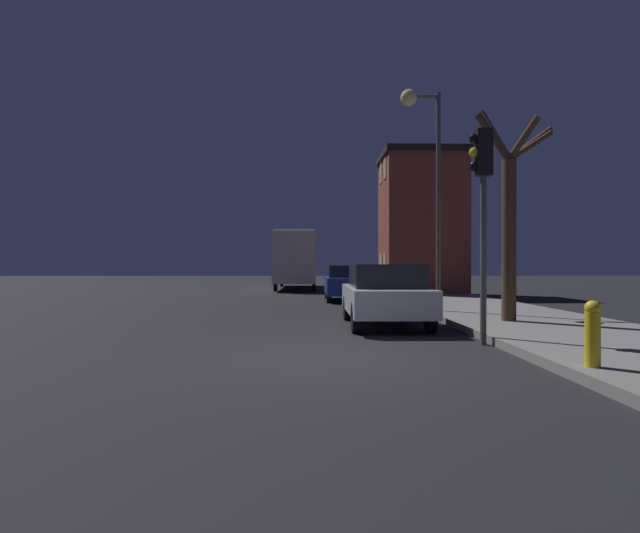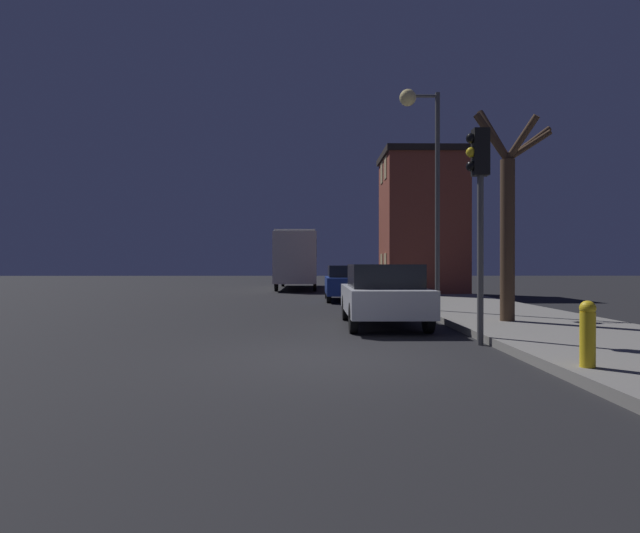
{
  "view_description": "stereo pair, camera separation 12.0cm",
  "coord_description": "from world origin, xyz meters",
  "views": [
    {
      "loc": [
        -0.47,
        -8.31,
        1.56
      ],
      "look_at": [
        -0.09,
        12.07,
        1.47
      ],
      "focal_mm": 28.0,
      "sensor_mm": 36.0,
      "label": 1
    },
    {
      "loc": [
        -0.35,
        -8.31,
        1.56
      ],
      "look_at": [
        -0.09,
        12.07,
        1.47
      ],
      "focal_mm": 28.0,
      "sensor_mm": 36.0,
      "label": 2
    }
  ],
  "objects": [
    {
      "name": "bare_tree",
      "position": [
        4.45,
        3.97,
        2.82
      ],
      "size": [
        1.91,
        1.57,
        5.43
      ],
      "color": "#473323",
      "rests_on": "sidewalk"
    },
    {
      "name": "bus",
      "position": [
        -1.41,
        23.79,
        2.09
      ],
      "size": [
        2.44,
        9.68,
        3.51
      ],
      "color": "beige",
      "rests_on": "ground"
    },
    {
      "name": "traffic_light",
      "position": [
        2.83,
        1.24,
        2.99
      ],
      "size": [
        0.43,
        0.24,
        4.17
      ],
      "color": "#4C4C4C",
      "rests_on": "ground"
    },
    {
      "name": "fire_hydrant",
      "position": [
        3.36,
        -1.61,
        0.64
      ],
      "size": [
        0.21,
        0.21,
        0.91
      ],
      "color": "gold",
      "rests_on": "sidewalk"
    },
    {
      "name": "sidewalk",
      "position": [
        5.11,
        0.0,
        0.08
      ],
      "size": [
        4.2,
        60.0,
        0.16
      ],
      "color": "slate",
      "rests_on": "ground"
    },
    {
      "name": "brick_building",
      "position": [
        5.16,
        16.98,
        3.72
      ],
      "size": [
        4.14,
        4.04,
        7.07
      ],
      "color": "brown",
      "rests_on": "sidewalk"
    },
    {
      "name": "ground_plane",
      "position": [
        0.0,
        0.0,
        0.0
      ],
      "size": [
        120.0,
        120.0,
        0.0
      ],
      "primitive_type": "plane",
      "color": "black"
    },
    {
      "name": "streetlamp",
      "position": [
        2.93,
        6.67,
        5.05
      ],
      "size": [
        1.22,
        0.5,
        6.67
      ],
      "color": "#4C4C4C",
      "rests_on": "sidewalk"
    },
    {
      "name": "car_mid_lane",
      "position": [
        1.12,
        13.07,
        0.79
      ],
      "size": [
        1.9,
        4.04,
        1.51
      ],
      "color": "navy",
      "rests_on": "ground"
    },
    {
      "name": "car_near_lane",
      "position": [
        1.39,
        4.23,
        0.82
      ],
      "size": [
        1.88,
        4.13,
        1.56
      ],
      "color": "#B7BABF",
      "rests_on": "ground"
    }
  ]
}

